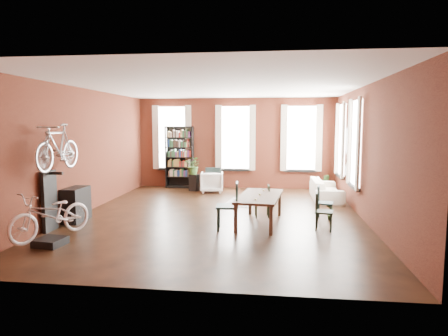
% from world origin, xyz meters
% --- Properties ---
extents(room, '(9.00, 9.04, 3.22)m').
position_xyz_m(room, '(0.25, 0.62, 2.14)').
color(room, black).
rests_on(room, ground).
extents(dining_table, '(1.10, 2.03, 0.66)m').
position_xyz_m(dining_table, '(1.04, -0.64, 0.33)').
color(dining_table, '#4F3C2F').
rests_on(dining_table, ground).
extents(dining_chair_a, '(0.51, 0.51, 1.03)m').
position_xyz_m(dining_chair_a, '(0.37, -1.23, 0.52)').
color(dining_chair_a, '#1A3A39').
rests_on(dining_chair_a, ground).
extents(dining_chair_b, '(0.41, 0.41, 0.80)m').
position_xyz_m(dining_chair_b, '(1.08, 0.05, 0.40)').
color(dining_chair_b, black).
rests_on(dining_chair_b, ground).
extents(dining_chair_c, '(0.44, 0.44, 0.81)m').
position_xyz_m(dining_chair_c, '(2.45, -1.02, 0.41)').
color(dining_chair_c, black).
rests_on(dining_chair_c, ground).
extents(dining_chair_d, '(0.44, 0.44, 0.81)m').
position_xyz_m(dining_chair_d, '(2.59, -0.02, 0.40)').
color(dining_chair_d, '#173233').
rests_on(dining_chair_d, ground).
extents(bookshelf, '(1.00, 0.32, 2.20)m').
position_xyz_m(bookshelf, '(-2.00, 4.30, 1.10)').
color(bookshelf, black).
rests_on(bookshelf, ground).
extents(white_armchair, '(0.81, 0.77, 0.75)m').
position_xyz_m(white_armchair, '(-0.70, 3.47, 0.38)').
color(white_armchair, white).
rests_on(white_armchair, ground).
extents(cream_sofa, '(0.61, 2.08, 0.81)m').
position_xyz_m(cream_sofa, '(2.95, 2.60, 0.41)').
color(cream_sofa, beige).
rests_on(cream_sofa, ground).
extents(striped_rug, '(1.13, 1.56, 0.01)m').
position_xyz_m(striped_rug, '(0.46, 1.84, 0.01)').
color(striped_rug, black).
rests_on(striped_rug, ground).
extents(bike_trainer, '(0.55, 0.55, 0.14)m').
position_xyz_m(bike_trainer, '(-2.82, -2.80, 0.07)').
color(bike_trainer, black).
rests_on(bike_trainer, ground).
extents(bike_wall_rack, '(0.16, 0.60, 1.30)m').
position_xyz_m(bike_wall_rack, '(-3.40, -1.80, 0.65)').
color(bike_wall_rack, black).
rests_on(bike_wall_rack, ground).
extents(console_table, '(0.40, 0.80, 0.80)m').
position_xyz_m(console_table, '(-3.28, -0.90, 0.40)').
color(console_table, black).
rests_on(console_table, ground).
extents(plant_stand, '(0.35, 0.35, 0.57)m').
position_xyz_m(plant_stand, '(-1.34, 3.68, 0.28)').
color(plant_stand, black).
rests_on(plant_stand, ground).
extents(plant_by_sofa, '(0.35, 0.60, 0.26)m').
position_xyz_m(plant_by_sofa, '(3.08, 4.03, 0.13)').
color(plant_by_sofa, '#2D5020').
rests_on(plant_by_sofa, ground).
extents(plant_small, '(0.43, 0.44, 0.14)m').
position_xyz_m(plant_small, '(2.70, -0.07, 0.07)').
color(plant_small, '#2E5221').
rests_on(plant_small, ground).
extents(bicycle_floor, '(0.91, 1.06, 1.71)m').
position_xyz_m(bicycle_floor, '(-2.80, -2.76, 1.00)').
color(bicycle_floor, silver).
rests_on(bicycle_floor, bike_trainer).
extents(bicycle_hung, '(0.47, 1.00, 1.66)m').
position_xyz_m(bicycle_hung, '(-3.15, -1.80, 2.13)').
color(bicycle_hung, '#A5A8AD').
rests_on(bicycle_hung, bike_wall_rack).
extents(plant_on_stand, '(0.68, 0.73, 0.48)m').
position_xyz_m(plant_on_stand, '(-1.36, 3.65, 0.81)').
color(plant_on_stand, '#3A6327').
rests_on(plant_on_stand, plant_stand).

